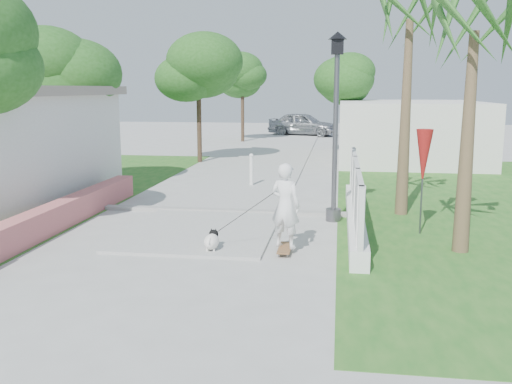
% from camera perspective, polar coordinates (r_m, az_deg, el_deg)
% --- Properties ---
extents(ground, '(90.00, 90.00, 0.00)m').
position_cam_1_polar(ground, '(9.17, -11.46, -10.03)').
color(ground, '#B7B7B2').
rests_on(ground, ground).
extents(path_strip, '(3.20, 36.00, 0.06)m').
position_cam_1_polar(path_strip, '(28.40, 2.22, 3.98)').
color(path_strip, '#B7B7B2').
rests_on(path_strip, ground).
extents(curb, '(6.50, 0.25, 0.10)m').
position_cam_1_polar(curb, '(14.71, -3.61, -1.89)').
color(curb, '#999993').
rests_on(curb, ground).
extents(grass_left, '(8.00, 20.00, 0.01)m').
position_cam_1_polar(grass_left, '(19.18, -23.23, 0.01)').
color(grass_left, '#23641F').
rests_on(grass_left, ground).
extents(grass_right, '(8.00, 20.00, 0.01)m').
position_cam_1_polar(grass_right, '(16.86, 21.91, -1.21)').
color(grass_right, '#23641F').
rests_on(grass_right, ground).
extents(pink_wall, '(0.45, 8.20, 0.80)m').
position_cam_1_polar(pink_wall, '(13.52, -19.67, -2.44)').
color(pink_wall, '#C26364').
rests_on(pink_wall, ground).
extents(lattice_fence, '(0.35, 7.00, 1.50)m').
position_cam_1_polar(lattice_fence, '(13.34, 9.90, -1.13)').
color(lattice_fence, white).
rests_on(lattice_fence, ground).
extents(building_right, '(6.00, 8.00, 2.60)m').
position_cam_1_polar(building_right, '(26.31, 14.93, 5.92)').
color(building_right, silver).
rests_on(building_right, ground).
extents(street_lamp, '(0.44, 0.44, 4.44)m').
position_cam_1_polar(street_lamp, '(13.59, 7.97, 7.14)').
color(street_lamp, '#59595E').
rests_on(street_lamp, ground).
extents(bollard, '(0.14, 0.14, 1.09)m').
position_cam_1_polar(bollard, '(18.46, -0.47, 2.30)').
color(bollard, white).
rests_on(bollard, ground).
extents(patio_umbrella, '(0.36, 0.36, 2.30)m').
position_cam_1_polar(patio_umbrella, '(12.78, 16.41, 3.29)').
color(patio_umbrella, '#59595E').
rests_on(patio_umbrella, ground).
extents(tree_left_mid, '(3.20, 3.20, 4.85)m').
position_cam_1_polar(tree_left_mid, '(18.60, -19.15, 10.80)').
color(tree_left_mid, '#4C3826').
rests_on(tree_left_mid, ground).
extents(tree_path_left, '(3.40, 3.40, 5.23)m').
position_cam_1_polar(tree_path_left, '(24.79, -5.76, 11.79)').
color(tree_path_left, '#4C3826').
rests_on(tree_path_left, ground).
extents(tree_path_right, '(3.00, 3.00, 4.79)m').
position_cam_1_polar(tree_path_right, '(28.05, 8.93, 10.88)').
color(tree_path_right, '#4C3826').
rests_on(tree_path_right, ground).
extents(tree_path_far, '(3.20, 3.20, 5.17)m').
position_cam_1_polar(tree_path_far, '(34.54, -1.34, 11.40)').
color(tree_path_far, '#4C3826').
rests_on(tree_path_far, ground).
extents(palm_far, '(1.80, 1.80, 5.30)m').
position_cam_1_polar(palm_far, '(14.72, 15.08, 15.15)').
color(palm_far, brown).
rests_on(palm_far, ground).
extents(palm_near, '(1.80, 1.80, 4.70)m').
position_cam_1_polar(palm_near, '(11.55, 20.94, 13.62)').
color(palm_near, brown).
rests_on(palm_near, ground).
extents(skateboarder, '(1.76, 0.89, 1.76)m').
position_cam_1_polar(skateboarder, '(11.00, 2.39, -1.53)').
color(skateboarder, brown).
rests_on(skateboarder, ground).
extents(dog, '(0.30, 0.64, 0.44)m').
position_cam_1_polar(dog, '(11.17, -4.43, -4.86)').
color(dog, white).
rests_on(dog, ground).
extents(parked_car, '(4.95, 2.89, 1.58)m').
position_cam_1_polar(parked_car, '(39.01, 4.72, 6.80)').
color(parked_car, '#A8ABB0').
rests_on(parked_car, ground).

